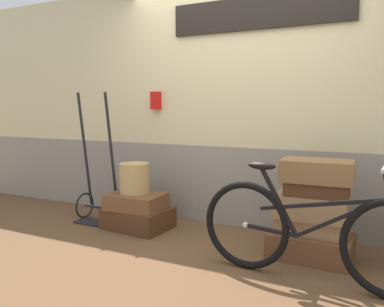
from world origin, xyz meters
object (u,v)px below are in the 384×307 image
Objects in this scene: suitcase_1 at (136,201)px; suitcase_0 at (138,218)px; luggage_trolley at (98,192)px; bicycle at (313,234)px; wicker_basket at (134,178)px; suitcase_6 at (317,171)px; suitcase_3 at (313,224)px; suitcase_4 at (311,206)px; suitcase_2 at (310,246)px; suitcase_5 at (317,189)px.

suitcase_0 is at bearing 93.59° from suitcase_1.
luggage_trolley reaches higher than bicycle.
luggage_trolley is (-0.52, 0.03, -0.21)m from wicker_basket.
suitcase_6 reaches higher than wicker_basket.
luggage_trolley is at bearing 176.17° from wicker_basket.
suitcase_3 is 0.47m from suitcase_6.
suitcase_3 is at bearing 68.87° from suitcase_4.
suitcase_2 is 0.34m from suitcase_4.
luggage_trolley reaches higher than suitcase_4.
wicker_basket is at bearing -175.00° from suitcase_3.
suitcase_1 is (0.00, -0.03, 0.19)m from suitcase_0.
suitcase_4 is at bearing 174.38° from suitcase_5.
wicker_basket is (-1.80, 0.01, 0.09)m from suitcase_4.
bicycle is (0.05, -0.50, -0.23)m from suitcase_5.
suitcase_6 is (-0.01, 0.01, 0.15)m from suitcase_5.
suitcase_0 is 1.96m from bicycle.
suitcase_3 is 0.33× the size of bicycle.
wicker_basket is (-1.81, 0.03, 0.43)m from suitcase_2.
luggage_trolley is (-2.36, 0.05, -0.27)m from suitcase_5.
wicker_basket is at bearing -3.83° from luggage_trolley.
suitcase_0 is at bearing -175.46° from suitcase_3.
bicycle is (0.09, -0.50, -0.07)m from suitcase_4.
suitcase_1 is 0.99× the size of suitcase_3.
luggage_trolley reaches higher than suitcase_1.
suitcase_0 is 0.98× the size of suitcase_2.
suitcase_6 is (0.04, 0.01, 0.31)m from suitcase_4.
suitcase_2 is 0.38× the size of bicycle.
suitcase_5 is 0.35× the size of luggage_trolley.
luggage_trolley is at bearing 167.20° from bicycle.
suitcase_6 reaches higher than suitcase_5.
bicycle is at bearing -77.50° from suitcase_3.
suitcase_3 reaches higher than suitcase_0.
wicker_basket is at bearing -177.47° from suitcase_2.
wicker_basket is at bearing 178.47° from suitcase_6.
suitcase_3 is 0.32m from suitcase_5.
suitcase_6 is 0.33× the size of bicycle.
suitcase_0 is 0.38× the size of bicycle.
suitcase_4 is (1.77, 0.01, 0.15)m from suitcase_1.
bicycle reaches higher than suitcase_0.
suitcase_2 is 2.11× the size of wicker_basket.
suitcase_1 reaches higher than suitcase_0.
bicycle is at bearing -11.14° from suitcase_0.
suitcase_6 is at bearing 4.18° from suitcase_0.
suitcase_6 is 0.64m from bicycle.
suitcase_6 is at bearing -0.63° from suitcase_1.
suitcase_4 is 1.80m from wicker_basket.
luggage_trolley is 0.82× the size of bicycle.
wicker_basket is at bearing -179.80° from suitcase_4.
suitcase_4 reaches higher than suitcase_1.
suitcase_6 is (0.03, 0.03, 0.64)m from suitcase_2.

